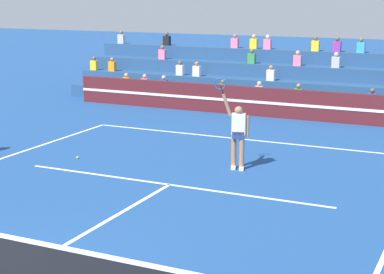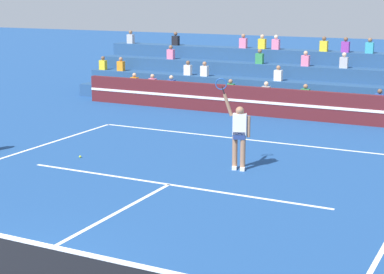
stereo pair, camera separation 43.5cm
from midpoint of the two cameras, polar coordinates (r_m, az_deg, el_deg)
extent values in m
cube|color=white|center=(20.68, 4.33, -0.23)|extent=(11.00, 0.10, 0.01)
cube|color=white|center=(15.85, -2.80, -4.25)|extent=(8.25, 0.10, 0.01)
cube|color=#51191E|center=(24.30, 7.77, 2.95)|extent=(18.00, 0.24, 1.10)
cube|color=white|center=(24.18, 7.67, 2.91)|extent=(18.00, 0.02, 0.10)
cube|color=navy|center=(25.55, 8.62, 2.78)|extent=(20.65, 0.95, 0.55)
cube|color=#2D4CA5|center=(27.48, -2.98, 4.64)|extent=(0.32, 0.22, 0.44)
sphere|color=beige|center=(27.44, -2.99, 5.30)|extent=(0.18, 0.18, 0.18)
cube|color=orange|center=(28.39, -6.28, 4.84)|extent=(0.32, 0.22, 0.44)
sphere|color=tan|center=(28.35, -6.29, 5.48)|extent=(0.18, 0.18, 0.18)
cube|color=pink|center=(27.93, -4.66, 4.75)|extent=(0.32, 0.22, 0.44)
sphere|color=tan|center=(27.89, -4.67, 5.40)|extent=(0.18, 0.18, 0.18)
cube|color=#338C4C|center=(25.26, 8.95, 3.79)|extent=(0.32, 0.22, 0.44)
sphere|color=#9E7051|center=(25.21, 8.97, 4.51)|extent=(0.18, 0.18, 0.18)
cube|color=#2D4CA5|center=(24.63, 15.23, 3.27)|extent=(0.32, 0.22, 0.44)
sphere|color=brown|center=(24.58, 15.27, 4.01)|extent=(0.18, 0.18, 0.18)
cube|color=#B2B2B7|center=(25.75, 5.51, 4.05)|extent=(0.32, 0.22, 0.44)
sphere|color=beige|center=(25.70, 5.53, 4.76)|extent=(0.18, 0.18, 0.18)
cube|color=#338C4C|center=(26.31, 2.33, 4.29)|extent=(0.32, 0.22, 0.44)
sphere|color=#9E7051|center=(26.26, 2.33, 4.98)|extent=(0.18, 0.18, 0.18)
cube|color=navy|center=(26.41, 9.23, 3.68)|extent=(20.65, 0.95, 1.10)
cube|color=orange|center=(29.82, -7.51, 6.25)|extent=(0.32, 0.22, 0.44)
sphere|color=#9E7051|center=(29.78, -7.53, 6.86)|extent=(0.18, 0.18, 0.18)
cube|color=yellow|center=(30.36, -9.09, 6.32)|extent=(0.32, 0.22, 0.44)
sphere|color=brown|center=(30.33, -9.12, 6.92)|extent=(0.18, 0.18, 0.18)
cube|color=silver|center=(26.51, 6.56, 5.48)|extent=(0.32, 0.22, 0.44)
sphere|color=#9E7051|center=(26.47, 6.57, 6.17)|extent=(0.18, 0.18, 0.18)
cube|color=silver|center=(27.75, -0.02, 5.88)|extent=(0.32, 0.22, 0.44)
sphere|color=#9E7051|center=(27.72, -0.02, 6.54)|extent=(0.18, 0.18, 0.18)
cube|color=silver|center=(28.10, -1.51, 5.97)|extent=(0.32, 0.22, 0.44)
sphere|color=brown|center=(28.07, -1.51, 6.61)|extent=(0.18, 0.18, 0.18)
cube|color=navy|center=(27.27, 9.81, 4.53)|extent=(20.65, 0.95, 1.65)
cube|color=#338C4C|center=(27.73, 4.88, 6.98)|extent=(0.32, 0.22, 0.44)
sphere|color=brown|center=(27.70, 4.90, 7.64)|extent=(0.18, 0.18, 0.18)
cube|color=pink|center=(27.10, 8.92, 6.74)|extent=(0.32, 0.22, 0.44)
sphere|color=tan|center=(27.07, 8.94, 7.41)|extent=(0.18, 0.18, 0.18)
cube|color=#B2B2B7|center=(26.70, 12.22, 6.51)|extent=(0.32, 0.22, 0.44)
sphere|color=beige|center=(26.67, 12.25, 7.20)|extent=(0.18, 0.18, 0.18)
cube|color=pink|center=(29.51, -3.07, 7.35)|extent=(0.32, 0.22, 0.44)
sphere|color=brown|center=(29.48, -3.07, 7.97)|extent=(0.18, 0.18, 0.18)
cube|color=navy|center=(28.15, 10.36, 5.32)|extent=(20.65, 0.95, 2.20)
cube|color=pink|center=(28.98, 3.41, 8.34)|extent=(0.32, 0.22, 0.44)
sphere|color=#9E7051|center=(28.96, 3.41, 8.97)|extent=(0.18, 0.18, 0.18)
cube|color=yellow|center=(27.83, 10.49, 7.97)|extent=(0.32, 0.22, 0.44)
sphere|color=brown|center=(27.81, 10.51, 8.63)|extent=(0.18, 0.18, 0.18)
cube|color=purple|center=(27.61, 12.33, 7.85)|extent=(0.32, 0.22, 0.44)
sphere|color=brown|center=(27.59, 12.36, 8.52)|extent=(0.18, 0.18, 0.18)
cube|color=yellow|center=(28.66, 5.09, 8.26)|extent=(0.32, 0.22, 0.44)
sphere|color=tan|center=(28.64, 5.10, 8.90)|extent=(0.18, 0.18, 0.18)
cube|color=black|center=(30.42, -2.66, 8.55)|extent=(0.32, 0.22, 0.44)
sphere|color=brown|center=(30.40, -2.67, 9.16)|extent=(0.18, 0.18, 0.18)
cube|color=teal|center=(27.41, 14.35, 7.72)|extent=(0.32, 0.22, 0.44)
sphere|color=brown|center=(27.39, 14.39, 8.38)|extent=(0.18, 0.18, 0.18)
cube|color=pink|center=(28.45, 6.30, 8.20)|extent=(0.32, 0.22, 0.44)
sphere|color=beige|center=(28.43, 6.31, 8.85)|extent=(0.18, 0.18, 0.18)
cube|color=#B2B2B7|center=(31.66, -6.69, 8.65)|extent=(0.32, 0.22, 0.44)
sphere|color=brown|center=(31.64, -6.70, 9.22)|extent=(0.18, 0.18, 0.18)
cylinder|color=#9E7051|center=(17.10, 3.72, -1.44)|extent=(0.14, 0.14, 0.90)
cylinder|color=#9E7051|center=(17.19, 3.00, -1.36)|extent=(0.14, 0.14, 0.90)
cube|color=navy|center=(17.01, 3.41, 0.19)|extent=(0.37, 0.29, 0.20)
cube|color=silver|center=(16.95, 3.43, 1.18)|extent=(0.40, 0.30, 0.56)
sphere|color=#9E7051|center=(16.88, 3.44, 2.37)|extent=(0.22, 0.22, 0.22)
cube|color=white|center=(17.16, 3.69, -2.78)|extent=(0.20, 0.28, 0.09)
cube|color=white|center=(17.25, 2.98, -2.69)|extent=(0.20, 0.28, 0.09)
cylinder|color=#9E7051|center=(16.95, 4.23, 0.96)|extent=(0.09, 0.09, 0.56)
cylinder|color=#9E7051|center=(16.88, 2.38, 2.88)|extent=(0.29, 0.17, 0.60)
cylinder|color=black|center=(16.83, 1.95, 4.16)|extent=(0.11, 0.06, 0.22)
torus|color=#1E4C99|center=(16.81, 1.76, 4.74)|extent=(0.38, 0.15, 0.39)
sphere|color=#C6DB33|center=(18.60, -10.80, -1.80)|extent=(0.07, 0.07, 0.07)
camera|label=1|loc=(0.22, -90.78, -0.18)|focal=60.00mm
camera|label=2|loc=(0.22, 89.22, 0.18)|focal=60.00mm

